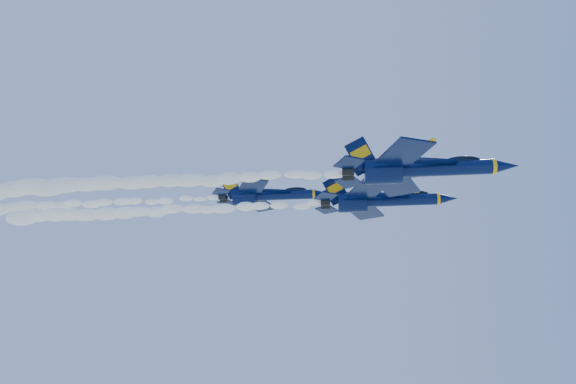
{
  "coord_description": "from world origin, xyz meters",
  "views": [
    {
      "loc": [
        5.34,
        -71.58,
        123.76
      ],
      "look_at": [
        -0.74,
        -5.15,
        151.09
      ],
      "focal_mm": 35.0,
      "sensor_mm": 36.0,
      "label": 1
    }
  ],
  "objects": [
    {
      "name": "jet_lead",
      "position": [
        14.36,
        -14.94,
        149.26
      ],
      "size": [
        18.95,
        15.55,
        7.04
      ],
      "color": "#060F37"
    },
    {
      "name": "smoke_trail_jet_lead",
      "position": [
        -15.03,
        -14.94,
        148.81
      ],
      "size": [
        42.57,
        2.26,
        2.04
      ],
      "primitive_type": "ellipsoid",
      "color": "white"
    },
    {
      "name": "jet_second",
      "position": [
        10.99,
        -3.33,
        150.22
      ],
      "size": [
        17.48,
        14.34,
        6.5
      ],
      "color": "#060F37"
    },
    {
      "name": "smoke_trail_jet_second",
      "position": [
        -17.77,
        -3.33,
        149.79
      ],
      "size": [
        42.57,
        2.09,
        1.88
      ],
      "primitive_type": "ellipsoid",
      "color": "white"
    },
    {
      "name": "jet_third",
      "position": [
        -4.52,
        2.84,
        153.98
      ],
      "size": [
        15.99,
        13.11,
        5.94
      ],
      "color": "#060F37"
    },
    {
      "name": "smoke_trail_jet_third",
      "position": [
        -32.64,
        2.84,
        153.55
      ],
      "size": [
        42.57,
        1.91,
        1.72
      ],
      "primitive_type": "ellipsoid",
      "color": "white"
    }
  ]
}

